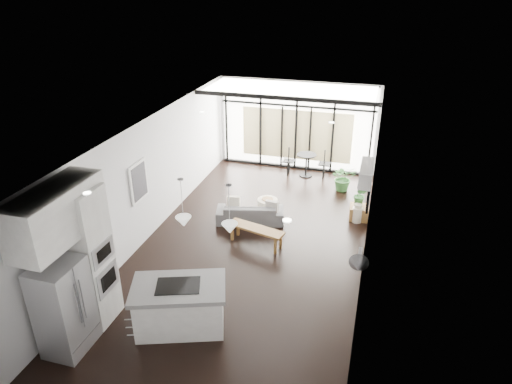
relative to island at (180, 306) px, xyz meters
The scene contains 27 objects.
floor 2.96m from the island, 80.56° to the left, with size 5.00×10.00×0.00m, color black.
ceiling 3.76m from the island, 80.56° to the left, with size 5.00×10.00×0.00m, color white.
wall_left 3.65m from the island, 124.93° to the left, with size 0.02×10.00×2.80m, color silver.
wall_right 4.26m from the island, 44.12° to the left, with size 0.02×10.00×2.80m, color silver.
wall_back 7.96m from the island, 86.51° to the left, with size 5.00×0.02×2.80m, color silver.
wall_front 2.37m from the island, 77.16° to the right, with size 5.00×0.02×2.80m, color silver.
glazing 7.84m from the island, 86.46° to the left, with size 5.00×0.20×2.80m, color black.
skylight 7.29m from the island, 86.01° to the left, with size 4.70×1.90×0.06m, color white.
neighbour_building 7.88m from the island, 86.49° to the left, with size 3.50×0.02×1.60m, color beige.
island is the anchor object (origin of this frame).
cooktop 0.45m from the island, ahead, with size 0.74×0.50×0.01m, color black.
fridge 1.88m from the island, 148.63° to the right, with size 0.64×0.80×1.65m, color #AAA9AF.
appliance_column 1.81m from the island, behind, with size 0.67×0.70×2.59m, color white.
upper_cabinets 2.59m from the island, 159.62° to the right, with size 0.62×1.75×0.86m, color white.
pendant_left 1.60m from the island, 71.47° to the left, with size 0.26×0.26×0.18m, color white.
pendant_right 1.83m from the island, 15.30° to the left, with size 0.26×0.26×0.18m, color white.
sofa 4.01m from the island, 88.62° to the left, with size 1.69×0.49×0.66m, color #4B4A4D.
console_bench 3.06m from the island, 79.90° to the left, with size 1.36×0.34×0.44m, color brown.
pouf 4.54m from the island, 84.73° to the left, with size 0.52×0.52×0.42m, color #ECE4C7.
crate 5.62m from the island, 60.87° to the left, with size 0.46×0.46×0.35m, color brown.
plant_tall 6.86m from the island, 71.66° to the left, with size 0.71×0.79×0.61m, color #346D31.
plant_crate 5.61m from the island, 60.87° to the left, with size 0.34×0.62×0.28m, color #346D31.
milk_can 5.45m from the island, 60.21° to the left, with size 0.25×0.25×0.49m, color beige.
bistro_set 7.31m from the island, 82.62° to the left, with size 1.40×0.56×0.67m, color black.
tv 4.95m from the island, 52.92° to the left, with size 0.05×1.10×0.65m, color black.
ac_unit 4.07m from the island, 36.16° to the left, with size 0.22×0.90×0.30m, color white.
framed_art 3.30m from the island, 129.76° to the left, with size 0.04×0.70×0.90m, color black.
Camera 1 is at (2.53, -8.61, 5.69)m, focal length 32.00 mm.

